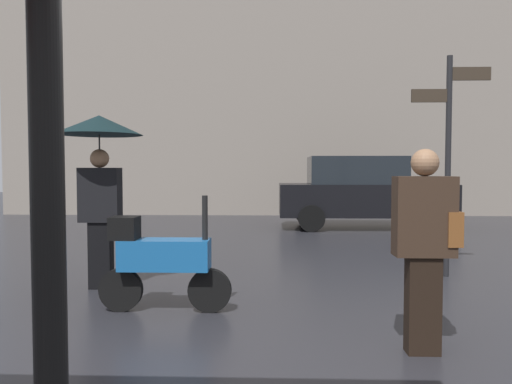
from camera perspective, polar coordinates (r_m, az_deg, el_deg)
name	(u,v)px	position (r m, az deg, el deg)	size (l,w,h in m)	color
pedestrian_with_umbrella	(100,152)	(6.37, -18.06, 4.48)	(1.08, 1.08, 2.19)	black
pedestrian_with_bag	(426,238)	(4.15, 19.46, -5.19)	(0.51, 0.24, 1.67)	black
parked_scooter	(161,260)	(5.22, -11.24, -7.86)	(1.41, 0.32, 1.23)	black
parked_car_left	(361,192)	(12.71, 12.40, 0.04)	(4.36, 1.84, 1.85)	black
street_signpost	(449,144)	(7.25, 21.87, 5.32)	(1.08, 0.08, 3.08)	black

